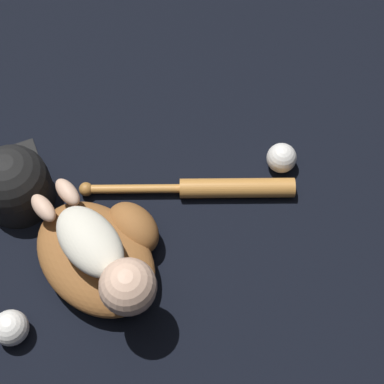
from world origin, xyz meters
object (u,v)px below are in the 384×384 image
at_px(baseball_glove, 102,253).
at_px(baseball_bat, 215,188).
at_px(baseball, 282,158).
at_px(baseball_cap, 14,183).
at_px(baby_figure, 105,259).
at_px(baseball_spare, 11,328).

xyz_separation_m(baseball_glove, baseball_bat, (0.10, 0.28, -0.03)).
distance_m(baseball, baseball_cap, 0.62).
height_order(baseball_glove, baby_figure, baby_figure).
height_order(baby_figure, baseball, baby_figure).
height_order(baseball, baseball_cap, baseball_cap).
distance_m(baby_figure, baseball_cap, 0.32).
bearing_deg(baseball_bat, baby_figure, -99.78).
bearing_deg(baseball_spare, baseball_cap, 130.26).
xyz_separation_m(baseball_glove, baseball_cap, (-0.26, 0.01, 0.02)).
relative_size(baby_figure, baseball_cap, 1.49).
bearing_deg(baseball_spare, baby_figure, 63.63).
distance_m(baseball_glove, baseball_spare, 0.24).
xyz_separation_m(baseball_glove, baseball_spare, (-0.05, -0.23, -0.01)).
relative_size(baseball_spare, baseball_cap, 0.31).
distance_m(baseball, baseball_spare, 0.71).
relative_size(baseball, baseball_cap, 0.29).
height_order(baseball_glove, baseball_spare, baseball_glove).
relative_size(baseball, baseball_spare, 0.95).
distance_m(baseball_glove, baseball_cap, 0.26).
xyz_separation_m(baseball_glove, baseball, (0.19, 0.44, -0.01)).
xyz_separation_m(baseball_bat, baseball, (0.09, 0.15, 0.01)).
bearing_deg(baseball, baseball_spare, -109.76).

